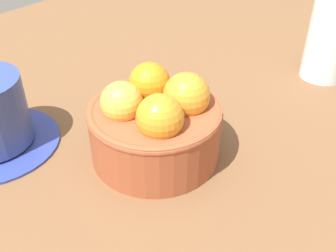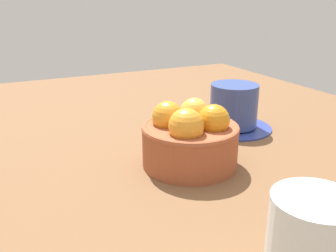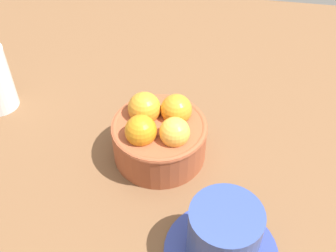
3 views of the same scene
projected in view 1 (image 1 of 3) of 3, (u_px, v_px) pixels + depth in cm
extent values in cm
cube|color=brown|center=(156.00, 165.00, 45.64)|extent=(140.54, 104.93, 3.49)
cylinder|color=#9E4C2D|center=(155.00, 132.00, 42.81)|extent=(13.92, 13.92, 6.14)
torus|color=#9E4C2D|center=(155.00, 111.00, 41.24)|extent=(14.12, 14.12, 1.00)
sphere|color=orange|center=(150.00, 83.00, 43.03)|extent=(4.55, 4.55, 4.55)
sphere|color=#F9B041|center=(122.00, 102.00, 39.89)|extent=(4.32, 4.32, 4.32)
sphere|color=orange|center=(160.00, 118.00, 37.75)|extent=(4.66, 4.66, 4.66)
sphere|color=orange|center=(186.00, 96.00, 40.89)|extent=(4.90, 4.90, 4.90)
cylinder|color=silver|center=(329.00, 40.00, 55.84)|extent=(6.21, 6.21, 11.19)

